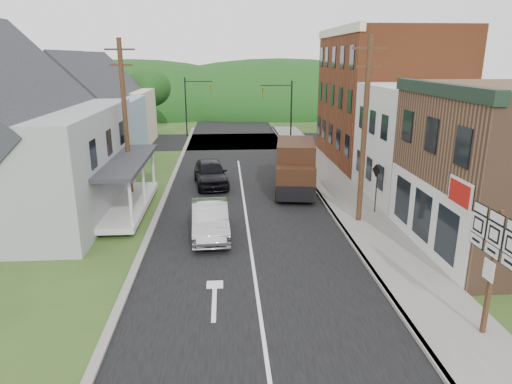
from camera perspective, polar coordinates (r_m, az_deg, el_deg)
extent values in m
plane|color=#2D4719|center=(19.45, -0.56, -7.82)|extent=(120.00, 120.00, 0.00)
cube|color=black|center=(28.84, -1.74, 0.39)|extent=(9.00, 90.00, 0.02)
cube|color=black|center=(45.41, -2.60, 6.36)|extent=(60.00, 9.00, 0.02)
cube|color=slate|center=(27.77, 10.68, -0.38)|extent=(2.80, 55.00, 0.15)
cube|color=slate|center=(27.46, 7.95, -0.44)|extent=(0.20, 55.00, 0.15)
cube|color=slate|center=(27.13, -11.44, -0.86)|extent=(0.30, 55.00, 0.12)
cube|color=silver|center=(28.44, 21.92, 5.70)|extent=(8.00, 7.00, 6.50)
cube|color=brown|center=(36.93, 15.88, 11.24)|extent=(8.00, 12.00, 10.00)
cube|color=#A1A5A6|center=(26.63, -28.22, 3.14)|extent=(10.00, 12.00, 5.50)
cube|color=#91ACC6|center=(36.51, -19.89, 6.87)|extent=(7.00, 8.00, 5.00)
cube|color=beige|center=(45.26, -17.50, 8.79)|extent=(7.00, 8.00, 5.00)
cylinder|color=#472D19|center=(22.48, 13.37, 7.09)|extent=(0.26, 0.26, 9.00)
cube|color=#472D19|center=(22.20, 14.06, 17.05)|extent=(1.60, 0.10, 0.10)
cube|color=#472D19|center=(22.20, 13.91, 14.99)|extent=(1.20, 0.10, 0.10)
cylinder|color=#472D19|center=(26.50, -15.99, 8.28)|extent=(0.26, 0.26, 9.00)
cube|color=#472D19|center=(26.26, -16.69, 16.71)|extent=(1.60, 0.10, 0.10)
cube|color=#472D19|center=(26.26, -16.54, 14.97)|extent=(1.20, 0.10, 0.10)
cylinder|color=black|center=(41.93, 4.42, 9.62)|extent=(0.14, 0.14, 6.00)
cylinder|color=black|center=(41.51, 2.53, 13.19)|extent=(2.80, 0.10, 0.10)
imported|color=olive|center=(41.44, 0.83, 12.23)|extent=(0.16, 0.20, 1.00)
cylinder|color=black|center=(48.61, -8.75, 10.43)|extent=(0.14, 0.14, 6.00)
cylinder|color=black|center=(48.31, -7.19, 13.55)|extent=(2.80, 0.10, 0.10)
imported|color=olive|center=(48.30, -5.70, 12.77)|extent=(0.16, 0.20, 1.00)
cylinder|color=#382616|center=(42.13, -29.37, 6.75)|extent=(0.36, 0.36, 4.76)
cylinder|color=#382616|center=(50.68, -13.14, 9.26)|extent=(0.36, 0.36, 3.92)
ellipsoid|color=black|center=(50.42, -13.36, 12.57)|extent=(4.80, 4.80, 4.08)
ellipsoid|color=black|center=(73.13, -3.16, 10.23)|extent=(90.00, 30.00, 16.00)
imported|color=#A9A8AD|center=(21.26, -5.75, -3.48)|extent=(1.89, 4.78, 1.55)
imported|color=black|center=(29.57, -5.69, 2.39)|extent=(2.56, 5.08, 1.66)
cube|color=black|center=(28.27, 4.94, 3.55)|extent=(2.79, 4.52, 2.81)
cube|color=black|center=(25.95, 4.99, 1.26)|extent=(2.42, 1.84, 1.84)
cube|color=black|center=(25.94, 5.03, 3.02)|extent=(2.17, 1.43, 0.05)
cube|color=black|center=(25.29, 4.99, -0.29)|extent=(2.13, 0.44, 0.87)
cylinder|color=black|center=(26.25, 2.73, -0.27)|extent=(0.39, 0.90, 0.87)
cylinder|color=black|center=(26.29, 7.16, -0.36)|extent=(0.39, 0.90, 0.87)
cylinder|color=black|center=(29.98, 2.90, 1.87)|extent=(0.39, 0.90, 0.87)
cylinder|color=black|center=(30.01, 6.78, 1.79)|extent=(0.39, 0.90, 0.87)
cube|color=#472D19|center=(14.87, 27.38, -9.04)|extent=(0.13, 0.13, 3.84)
cube|color=black|center=(14.39, 27.79, -4.71)|extent=(0.12, 2.20, 0.09)
cube|color=silver|center=(13.78, 29.36, -5.83)|extent=(0.05, 0.66, 0.60)
cube|color=silver|center=(13.96, 29.08, -7.71)|extent=(0.04, 0.60, 0.31)
cube|color=silver|center=(14.21, 27.91, -2.86)|extent=(0.04, 0.60, 0.24)
cube|color=silver|center=(14.37, 27.64, -4.72)|extent=(0.05, 0.66, 0.60)
cube|color=silver|center=(14.54, 27.38, -6.54)|extent=(0.04, 0.60, 0.31)
cube|color=silver|center=(14.82, 26.30, -1.90)|extent=(0.04, 0.60, 0.24)
cube|color=silver|center=(14.97, 26.06, -3.70)|extent=(0.05, 0.66, 0.60)
cube|color=silver|center=(15.13, 25.83, -5.46)|extent=(0.04, 0.60, 0.31)
cube|color=silver|center=(14.77, 27.07, -8.71)|extent=(0.04, 0.49, 0.60)
cylinder|color=black|center=(24.58, 14.79, 0.30)|extent=(0.08, 0.08, 2.46)
cube|color=black|center=(24.30, 14.82, 2.62)|extent=(0.23, 0.69, 0.72)
cube|color=yellow|center=(24.30, 14.85, 2.62)|extent=(0.22, 0.63, 0.65)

